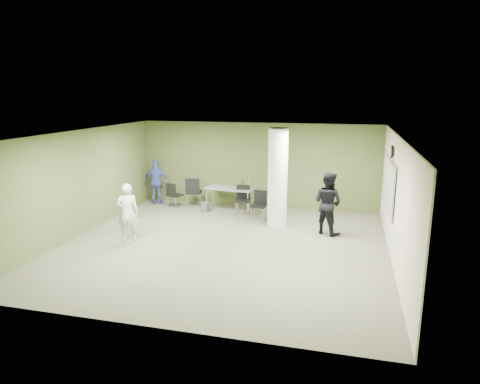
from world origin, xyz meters
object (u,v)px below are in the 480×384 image
(chair_back_left, at_px, (173,193))
(woman_white, at_px, (128,212))
(man_blue, at_px, (157,182))
(man_black, at_px, (328,203))
(folding_table, at_px, (230,189))

(chair_back_left, distance_m, woman_white, 3.35)
(chair_back_left, height_order, man_blue, man_blue)
(chair_back_left, xyz_separation_m, man_black, (5.10, -1.44, 0.36))
(folding_table, bearing_deg, chair_back_left, -168.29)
(chair_back_left, xyz_separation_m, woman_white, (0.17, -3.34, 0.27))
(folding_table, height_order, chair_back_left, folding_table)
(chair_back_left, bearing_deg, man_black, -177.21)
(woman_white, height_order, man_blue, man_blue)
(chair_back_left, bearing_deg, woman_white, 111.49)
(folding_table, height_order, man_black, man_black)
(woman_white, distance_m, man_black, 5.28)
(chair_back_left, relative_size, woman_white, 0.56)
(folding_table, distance_m, chair_back_left, 1.94)
(folding_table, xyz_separation_m, woman_white, (-1.75, -3.53, 0.06))
(man_blue, bearing_deg, chair_back_left, 148.79)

